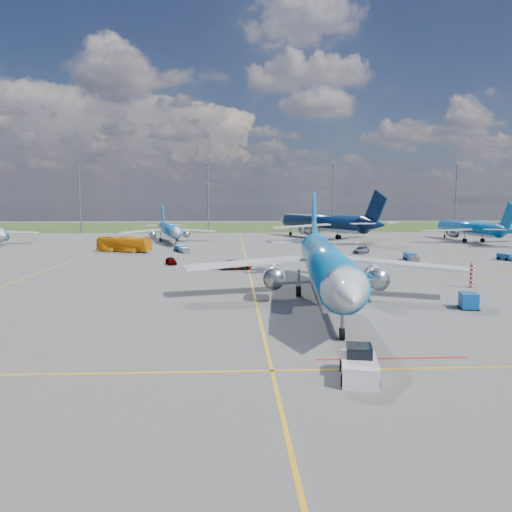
{
  "coord_description": "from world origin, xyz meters",
  "views": [
    {
      "loc": [
        -2.34,
        -49.16,
        10.28
      ],
      "look_at": [
        0.31,
        7.03,
        4.0
      ],
      "focal_mm": 35.0,
      "sensor_mm": 36.0,
      "label": 1
    }
  ],
  "objects_px": {
    "bg_jet_n": "(322,239)",
    "baggage_tug_c": "(182,249)",
    "uld_container": "(469,301)",
    "apron_bus": "(124,244)",
    "main_airliner": "(325,302)",
    "service_car_a": "(171,261)",
    "service_car_c": "(361,250)",
    "bg_jet_ne": "(468,242)",
    "baggage_tug_w": "(411,258)",
    "baggage_tug_e": "(510,258)",
    "service_car_b": "(235,265)",
    "warning_post": "(472,275)",
    "bg_jet_nnw": "(170,242)",
    "pushback_tug": "(359,366)"
  },
  "relations": [
    {
      "from": "warning_post",
      "to": "bg_jet_n",
      "type": "relative_size",
      "value": 0.06
    },
    {
      "from": "pushback_tug",
      "to": "apron_bus",
      "type": "distance_m",
      "value": 78.5
    },
    {
      "from": "apron_bus",
      "to": "baggage_tug_c",
      "type": "xyz_separation_m",
      "value": [
        11.52,
        -0.42,
        -0.97
      ]
    },
    {
      "from": "warning_post",
      "to": "main_airliner",
      "type": "bearing_deg",
      "value": -158.54
    },
    {
      "from": "uld_container",
      "to": "apron_bus",
      "type": "relative_size",
      "value": 0.17
    },
    {
      "from": "uld_container",
      "to": "apron_bus",
      "type": "xyz_separation_m",
      "value": [
        -44.23,
        54.87,
        0.8
      ]
    },
    {
      "from": "bg_jet_ne",
      "to": "baggage_tug_w",
      "type": "bearing_deg",
      "value": 50.3
    },
    {
      "from": "bg_jet_n",
      "to": "pushback_tug",
      "type": "xyz_separation_m",
      "value": [
        -16.78,
        -104.78,
        0.74
      ]
    },
    {
      "from": "service_car_b",
      "to": "baggage_tug_c",
      "type": "height_order",
      "value": "service_car_b"
    },
    {
      "from": "pushback_tug",
      "to": "apron_bus",
      "type": "bearing_deg",
      "value": 122.75
    },
    {
      "from": "bg_jet_n",
      "to": "service_car_c",
      "type": "bearing_deg",
      "value": 65.52
    },
    {
      "from": "bg_jet_nnw",
      "to": "baggage_tug_e",
      "type": "bearing_deg",
      "value": -47.29
    },
    {
      "from": "service_car_b",
      "to": "baggage_tug_c",
      "type": "relative_size",
      "value": 0.88
    },
    {
      "from": "main_airliner",
      "to": "baggage_tug_w",
      "type": "xyz_separation_m",
      "value": [
        21.06,
        33.48,
        0.58
      ]
    },
    {
      "from": "pushback_tug",
      "to": "baggage_tug_e",
      "type": "bearing_deg",
      "value": 64.78
    },
    {
      "from": "bg_jet_nnw",
      "to": "main_airliner",
      "type": "xyz_separation_m",
      "value": [
        24.96,
        -74.1,
        0.0
      ]
    },
    {
      "from": "uld_container",
      "to": "baggage_tug_c",
      "type": "xyz_separation_m",
      "value": [
        -32.72,
        54.45,
        -0.16
      ]
    },
    {
      "from": "bg_jet_nnw",
      "to": "bg_jet_n",
      "type": "xyz_separation_m",
      "value": [
        39.61,
        8.63,
        0.0
      ]
    },
    {
      "from": "service_car_b",
      "to": "baggage_tug_w",
      "type": "bearing_deg",
      "value": -72.43
    },
    {
      "from": "main_airliner",
      "to": "baggage_tug_c",
      "type": "height_order",
      "value": "main_airliner"
    },
    {
      "from": "bg_jet_n",
      "to": "service_car_c",
      "type": "height_order",
      "value": "bg_jet_n"
    },
    {
      "from": "service_car_b",
      "to": "baggage_tug_e",
      "type": "height_order",
      "value": "service_car_b"
    },
    {
      "from": "service_car_a",
      "to": "apron_bus",
      "type": "bearing_deg",
      "value": 102.49
    },
    {
      "from": "service_car_a",
      "to": "baggage_tug_c",
      "type": "relative_size",
      "value": 0.61
    },
    {
      "from": "main_airliner",
      "to": "service_car_c",
      "type": "height_order",
      "value": "main_airliner"
    },
    {
      "from": "uld_container",
      "to": "service_car_c",
      "type": "height_order",
      "value": "uld_container"
    },
    {
      "from": "bg_jet_n",
      "to": "service_car_b",
      "type": "relative_size",
      "value": 9.39
    },
    {
      "from": "service_car_b",
      "to": "baggage_tug_c",
      "type": "xyz_separation_m",
      "value": [
        -10.64,
        26.06,
        -0.11
      ]
    },
    {
      "from": "baggage_tug_w",
      "to": "baggage_tug_e",
      "type": "distance_m",
      "value": 16.97
    },
    {
      "from": "bg_jet_ne",
      "to": "main_airliner",
      "type": "relative_size",
      "value": 0.88
    },
    {
      "from": "bg_jet_nnw",
      "to": "service_car_a",
      "type": "bearing_deg",
      "value": -96.64
    },
    {
      "from": "service_car_b",
      "to": "baggage_tug_e",
      "type": "xyz_separation_m",
      "value": [
        47.04,
        8.32,
        -0.16
      ]
    },
    {
      "from": "bg_jet_ne",
      "to": "baggage_tug_e",
      "type": "xyz_separation_m",
      "value": [
        -11.76,
        -39.75,
        0.53
      ]
    },
    {
      "from": "baggage_tug_w",
      "to": "warning_post",
      "type": "bearing_deg",
      "value": -87.25
    },
    {
      "from": "main_airliner",
      "to": "service_car_a",
      "type": "distance_m",
      "value": 36.34
    },
    {
      "from": "warning_post",
      "to": "service_car_c",
      "type": "relative_size",
      "value": 0.63
    },
    {
      "from": "uld_container",
      "to": "baggage_tug_e",
      "type": "xyz_separation_m",
      "value": [
        24.96,
        36.72,
        -0.22
      ]
    },
    {
      "from": "uld_container",
      "to": "service_car_b",
      "type": "relative_size",
      "value": 0.37
    },
    {
      "from": "uld_container",
      "to": "service_car_c",
      "type": "distance_m",
      "value": 50.08
    },
    {
      "from": "warning_post",
      "to": "bg_jet_ne",
      "type": "height_order",
      "value": "bg_jet_ne"
    },
    {
      "from": "warning_post",
      "to": "bg_jet_nnw",
      "type": "xyz_separation_m",
      "value": [
        -43.88,
        66.66,
        -1.5
      ]
    },
    {
      "from": "bg_jet_ne",
      "to": "bg_jet_n",
      "type": "bearing_deg",
      "value": -19.63
    },
    {
      "from": "warning_post",
      "to": "baggage_tug_c",
      "type": "height_order",
      "value": "warning_post"
    },
    {
      "from": "service_car_b",
      "to": "bg_jet_n",
      "type": "bearing_deg",
      "value": -21.35
    },
    {
      "from": "bg_jet_n",
      "to": "baggage_tug_c",
      "type": "xyz_separation_m",
      "value": [
        -34.33,
        -32.29,
        0.59
      ]
    },
    {
      "from": "main_airliner",
      "to": "pushback_tug",
      "type": "height_order",
      "value": "main_airliner"
    },
    {
      "from": "service_car_a",
      "to": "baggage_tug_c",
      "type": "distance_m",
      "value": 19.71
    },
    {
      "from": "pushback_tug",
      "to": "uld_container",
      "type": "distance_m",
      "value": 23.57
    },
    {
      "from": "baggage_tug_c",
      "to": "bg_jet_n",
      "type": "bearing_deg",
      "value": 19.43
    },
    {
      "from": "bg_jet_ne",
      "to": "baggage_tug_w",
      "type": "distance_m",
      "value": 48.42
    }
  ]
}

